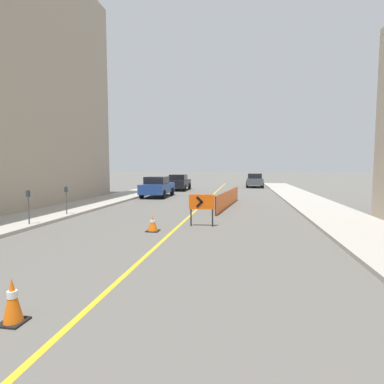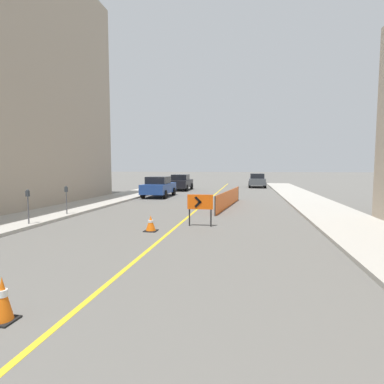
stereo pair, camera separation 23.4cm
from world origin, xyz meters
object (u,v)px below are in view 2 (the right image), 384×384
(traffic_cone_second, at_px, (3,300))
(parked_car_curb_far, at_px, (257,180))
(traffic_cone_third, at_px, (151,223))
(arrow_barricade_primary, at_px, (200,204))
(parking_meter_far_curb, at_px, (28,200))
(parked_car_curb_mid, at_px, (181,182))
(parking_meter_near_curb, at_px, (66,194))
(parked_car_curb_near, at_px, (159,187))

(traffic_cone_second, height_order, parked_car_curb_far, parked_car_curb_far)
(traffic_cone_third, bearing_deg, arrow_barricade_primary, 37.14)
(traffic_cone_third, bearing_deg, traffic_cone_second, -91.29)
(traffic_cone_second, relative_size, arrow_barricade_primary, 0.56)
(parked_car_curb_far, bearing_deg, traffic_cone_third, -99.63)
(parking_meter_far_curb, bearing_deg, traffic_cone_second, -53.32)
(parked_car_curb_mid, height_order, parked_car_curb_far, same)
(parked_car_curb_mid, bearing_deg, arrow_barricade_primary, -76.14)
(parked_car_curb_far, bearing_deg, parked_car_curb_mid, -142.46)
(parked_car_curb_far, relative_size, parking_meter_near_curb, 3.28)
(parked_car_curb_far, bearing_deg, parking_meter_near_curb, -112.05)
(parked_car_curb_mid, relative_size, parking_meter_far_curb, 3.23)
(traffic_cone_second, distance_m, parking_meter_far_curb, 8.03)
(parked_car_curb_mid, relative_size, parked_car_curb_far, 1.00)
(traffic_cone_second, xyz_separation_m, traffic_cone_third, (0.15, 6.53, -0.06))
(parked_car_curb_near, xyz_separation_m, parked_car_curb_far, (7.93, 12.73, 0.00))
(arrow_barricade_primary, bearing_deg, traffic_cone_second, -106.58)
(arrow_barricade_primary, bearing_deg, parking_meter_near_curb, 166.29)
(parked_car_curb_near, xyz_separation_m, parking_meter_near_curb, (-1.52, -9.87, 0.26))
(parking_meter_near_curb, xyz_separation_m, parking_meter_far_curb, (0.00, -2.50, 0.02))
(traffic_cone_third, bearing_deg, parked_car_curb_far, 79.73)
(traffic_cone_second, bearing_deg, traffic_cone_third, 88.71)
(arrow_barricade_primary, relative_size, parked_car_curb_mid, 0.29)
(traffic_cone_second, bearing_deg, parked_car_curb_mid, 96.74)
(parked_car_curb_mid, distance_m, parking_meter_near_curb, 16.90)
(parked_car_curb_near, bearing_deg, arrow_barricade_primary, -66.16)
(traffic_cone_third, xyz_separation_m, parked_car_curb_far, (4.53, 24.98, 0.52))
(traffic_cone_second, height_order, parking_meter_near_curb, parking_meter_near_curb)
(arrow_barricade_primary, xyz_separation_m, parked_car_curb_mid, (-4.81, 17.96, -0.10))
(parked_car_curb_mid, relative_size, parking_meter_near_curb, 3.29)
(parked_car_curb_near, relative_size, parked_car_curb_far, 1.00)
(parked_car_curb_mid, bearing_deg, traffic_cone_third, -81.70)
(parked_car_curb_near, bearing_deg, parking_meter_far_curb, -97.68)
(parked_car_curb_far, bearing_deg, parking_meter_far_curb, -109.99)
(parked_car_curb_far, relative_size, parking_meter_far_curb, 3.22)
(parked_car_curb_near, xyz_separation_m, parked_car_curb_mid, (0.21, 6.94, 0.00))
(parking_meter_far_curb, bearing_deg, arrow_barricade_primary, 11.66)
(parking_meter_near_curb, height_order, parking_meter_far_curb, parking_meter_far_curb)
(traffic_cone_second, bearing_deg, parked_car_curb_near, 99.83)
(arrow_barricade_primary, distance_m, parked_car_curb_far, 23.92)
(parked_car_curb_near, xyz_separation_m, parking_meter_far_curb, (-1.52, -12.37, 0.27))
(traffic_cone_second, xyz_separation_m, arrow_barricade_primary, (1.77, 7.76, 0.55))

